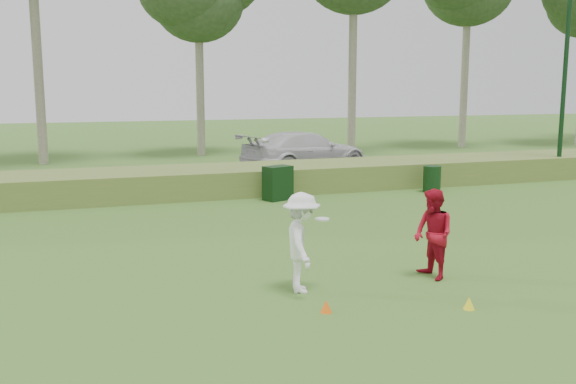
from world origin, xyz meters
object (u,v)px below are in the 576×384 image
object	(u,v)px
utility_cabinet	(278,183)
trash_bin	(432,179)
cone_yellow	(469,303)
lamp_post	(567,38)
player_white	(301,243)
player_red	(433,234)
car_right	(305,151)
cone_orange	(326,306)

from	to	relation	value
utility_cabinet	trash_bin	size ratio (longest dim) A/B	1.21
cone_yellow	utility_cabinet	world-z (taller)	utility_cabinet
lamp_post	player_white	distance (m)	18.63
player_red	utility_cabinet	distance (m)	9.31
cone_yellow	car_right	xyz separation A→B (m)	(3.42, 17.25, 0.81)
trash_bin	lamp_post	bearing A→B (deg)	10.63
utility_cabinet	lamp_post	bearing A→B (deg)	-17.07
lamp_post	cone_yellow	bearing A→B (deg)	-135.96
cone_orange	player_white	bearing A→B (deg)	90.38
player_red	cone_yellow	bearing A→B (deg)	-15.19
utility_cabinet	car_right	size ratio (longest dim) A/B	0.19
car_right	lamp_post	bearing A→B (deg)	-136.30
cone_orange	utility_cabinet	distance (m)	10.73
player_white	car_right	distance (m)	16.47
player_white	trash_bin	xyz separation A→B (m)	(8.21, 9.00, -0.46)
cone_orange	utility_cabinet	world-z (taller)	utility_cabinet
player_white	player_red	xyz separation A→B (m)	(2.71, -0.07, -0.04)
player_white	trash_bin	size ratio (longest dim) A/B	1.98
player_white	trash_bin	distance (m)	12.19
cone_orange	trash_bin	distance (m)	13.09
player_red	trash_bin	distance (m)	10.61
player_white	cone_orange	world-z (taller)	player_white
utility_cabinet	trash_bin	xyz separation A→B (m)	(5.68, -0.23, -0.10)
cone_orange	player_red	bearing A→B (deg)	22.58
player_red	utility_cabinet	size ratio (longest dim) A/B	1.57
player_white	utility_cabinet	size ratio (longest dim) A/B	1.63
car_right	utility_cabinet	bearing A→B (deg)	135.72
player_red	car_right	xyz separation A→B (m)	(3.07, 15.49, 0.03)
lamp_post	cone_orange	bearing A→B (deg)	-142.38
lamp_post	utility_cabinet	size ratio (longest dim) A/B	7.23
cone_orange	utility_cabinet	size ratio (longest dim) A/B	0.19
utility_cabinet	cone_yellow	bearing A→B (deg)	-112.63
utility_cabinet	cone_orange	bearing A→B (deg)	-125.35
player_white	trash_bin	bearing A→B (deg)	-29.20
cone_orange	car_right	size ratio (longest dim) A/B	0.04
player_red	utility_cabinet	world-z (taller)	player_red
lamp_post	car_right	xyz separation A→B (m)	(-9.06, 5.18, -4.68)
player_white	car_right	xyz separation A→B (m)	(5.78, 15.43, -0.01)
trash_bin	car_right	world-z (taller)	car_right
player_red	player_white	bearing A→B (deg)	-95.36
cone_yellow	car_right	size ratio (longest dim) A/B	0.04
player_white	player_red	bearing A→B (deg)	-78.22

